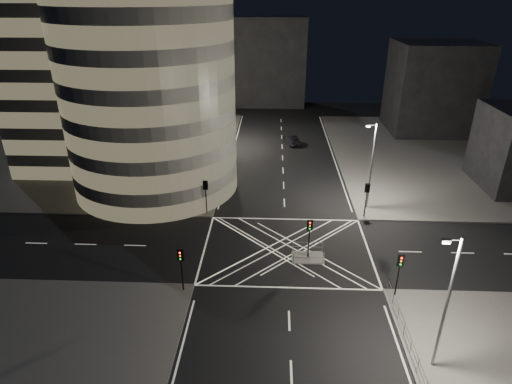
{
  "coord_description": "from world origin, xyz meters",
  "views": [
    {
      "loc": [
        -1.49,
        -35.46,
        23.06
      ],
      "look_at": [
        -3.24,
        6.56,
        3.0
      ],
      "focal_mm": 30.0,
      "sensor_mm": 36.0,
      "label": 1
    }
  ],
  "objects_px": {
    "traffic_signal_nr": "(399,267)",
    "traffic_signal_island": "(309,232)",
    "traffic_signal_nl": "(181,262)",
    "street_lamp_right_near": "(446,301)",
    "traffic_signal_fl": "(206,191)",
    "street_lamp_left_far": "(223,112)",
    "street_lamp_left_near": "(206,152)",
    "street_lamp_right_far": "(371,164)",
    "traffic_signal_fr": "(367,194)",
    "sedan": "(291,140)",
    "central_island": "(308,258)"
  },
  "relations": [
    {
      "from": "traffic_signal_nl",
      "to": "sedan",
      "type": "height_order",
      "value": "traffic_signal_nl"
    },
    {
      "from": "traffic_signal_nr",
      "to": "street_lamp_left_near",
      "type": "distance_m",
      "value": 26.32
    },
    {
      "from": "traffic_signal_nr",
      "to": "traffic_signal_island",
      "type": "distance_m",
      "value": 8.62
    },
    {
      "from": "traffic_signal_fr",
      "to": "traffic_signal_island",
      "type": "height_order",
      "value": "same"
    },
    {
      "from": "street_lamp_left_near",
      "to": "street_lamp_left_far",
      "type": "relative_size",
      "value": 1.0
    },
    {
      "from": "traffic_signal_fl",
      "to": "traffic_signal_island",
      "type": "bearing_deg",
      "value": -37.54
    },
    {
      "from": "street_lamp_left_near",
      "to": "street_lamp_right_far",
      "type": "height_order",
      "value": "same"
    },
    {
      "from": "central_island",
      "to": "traffic_signal_nl",
      "type": "height_order",
      "value": "traffic_signal_nl"
    },
    {
      "from": "traffic_signal_fr",
      "to": "traffic_signal_island",
      "type": "distance_m",
      "value": 10.73
    },
    {
      "from": "central_island",
      "to": "street_lamp_left_far",
      "type": "bearing_deg",
      "value": 109.95
    },
    {
      "from": "street_lamp_left_near",
      "to": "street_lamp_left_far",
      "type": "height_order",
      "value": "same"
    },
    {
      "from": "street_lamp_left_near",
      "to": "street_lamp_right_near",
      "type": "distance_m",
      "value": 32.13
    },
    {
      "from": "street_lamp_right_far",
      "to": "traffic_signal_fr",
      "type": "bearing_deg",
      "value": -106.11
    },
    {
      "from": "street_lamp_right_near",
      "to": "sedan",
      "type": "distance_m",
      "value": 46.35
    },
    {
      "from": "traffic_signal_fl",
      "to": "street_lamp_left_far",
      "type": "distance_m",
      "value": 23.36
    },
    {
      "from": "traffic_signal_fl",
      "to": "sedan",
      "type": "xyz_separation_m",
      "value": [
        10.3,
        24.61,
        -2.21
      ]
    },
    {
      "from": "traffic_signal_nl",
      "to": "street_lamp_right_far",
      "type": "height_order",
      "value": "street_lamp_right_far"
    },
    {
      "from": "central_island",
      "to": "traffic_signal_nl",
      "type": "distance_m",
      "value": 12.36
    },
    {
      "from": "traffic_signal_island",
      "to": "traffic_signal_nl",
      "type": "bearing_deg",
      "value": -153.86
    },
    {
      "from": "street_lamp_left_far",
      "to": "sedan",
      "type": "xyz_separation_m",
      "value": [
        10.94,
        1.41,
        -4.83
      ]
    },
    {
      "from": "traffic_signal_nl",
      "to": "traffic_signal_fr",
      "type": "height_order",
      "value": "same"
    },
    {
      "from": "traffic_signal_fr",
      "to": "street_lamp_left_far",
      "type": "bearing_deg",
      "value": 128.17
    },
    {
      "from": "traffic_signal_fl",
      "to": "street_lamp_right_far",
      "type": "xyz_separation_m",
      "value": [
        18.24,
        2.2,
        2.63
      ]
    },
    {
      "from": "traffic_signal_nr",
      "to": "central_island",
      "type": "bearing_deg",
      "value": 142.07
    },
    {
      "from": "traffic_signal_fl",
      "to": "street_lamp_right_far",
      "type": "relative_size",
      "value": 0.4
    },
    {
      "from": "street_lamp_left_near",
      "to": "traffic_signal_nl",
      "type": "bearing_deg",
      "value": -88.06
    },
    {
      "from": "traffic_signal_fl",
      "to": "street_lamp_right_far",
      "type": "height_order",
      "value": "street_lamp_right_far"
    },
    {
      "from": "street_lamp_left_far",
      "to": "street_lamp_right_near",
      "type": "relative_size",
      "value": 1.0
    },
    {
      "from": "street_lamp_left_far",
      "to": "street_lamp_right_near",
      "type": "xyz_separation_m",
      "value": [
        18.87,
        -44.0,
        0.0
      ]
    },
    {
      "from": "traffic_signal_nr",
      "to": "street_lamp_left_far",
      "type": "relative_size",
      "value": 0.4
    },
    {
      "from": "traffic_signal_fr",
      "to": "street_lamp_right_far",
      "type": "height_order",
      "value": "street_lamp_right_far"
    },
    {
      "from": "traffic_signal_fl",
      "to": "street_lamp_right_near",
      "type": "distance_m",
      "value": 27.79
    },
    {
      "from": "central_island",
      "to": "street_lamp_right_far",
      "type": "relative_size",
      "value": 0.3
    },
    {
      "from": "traffic_signal_nr",
      "to": "street_lamp_right_far",
      "type": "height_order",
      "value": "street_lamp_right_far"
    },
    {
      "from": "traffic_signal_nl",
      "to": "street_lamp_left_far",
      "type": "distance_m",
      "value": 36.9
    },
    {
      "from": "street_lamp_left_near",
      "to": "sedan",
      "type": "xyz_separation_m",
      "value": [
        10.94,
        19.41,
        -4.83
      ]
    },
    {
      "from": "traffic_signal_nl",
      "to": "street_lamp_right_near",
      "type": "bearing_deg",
      "value": -21.55
    },
    {
      "from": "traffic_signal_fr",
      "to": "street_lamp_right_near",
      "type": "height_order",
      "value": "street_lamp_right_near"
    },
    {
      "from": "street_lamp_right_far",
      "to": "street_lamp_right_near",
      "type": "xyz_separation_m",
      "value": [
        0.0,
        -23.0,
        0.0
      ]
    },
    {
      "from": "traffic_signal_fl",
      "to": "street_lamp_right_near",
      "type": "height_order",
      "value": "street_lamp_right_near"
    },
    {
      "from": "traffic_signal_nr",
      "to": "traffic_signal_fr",
      "type": "bearing_deg",
      "value": 90.0
    },
    {
      "from": "traffic_signal_island",
      "to": "street_lamp_right_far",
      "type": "xyz_separation_m",
      "value": [
        7.44,
        10.5,
        2.63
      ]
    },
    {
      "from": "street_lamp_left_near",
      "to": "street_lamp_right_far",
      "type": "xyz_separation_m",
      "value": [
        18.87,
        -3.0,
        0.0
      ]
    },
    {
      "from": "street_lamp_right_far",
      "to": "sedan",
      "type": "xyz_separation_m",
      "value": [
        -7.94,
        22.41,
        -4.83
      ]
    },
    {
      "from": "street_lamp_left_far",
      "to": "street_lamp_right_near",
      "type": "bearing_deg",
      "value": -66.79
    },
    {
      "from": "traffic_signal_nr",
      "to": "sedan",
      "type": "distance_m",
      "value": 38.96
    },
    {
      "from": "central_island",
      "to": "street_lamp_left_near",
      "type": "relative_size",
      "value": 0.3
    },
    {
      "from": "central_island",
      "to": "street_lamp_right_far",
      "type": "xyz_separation_m",
      "value": [
        7.44,
        10.5,
        5.47
      ]
    },
    {
      "from": "traffic_signal_fl",
      "to": "traffic_signal_nl",
      "type": "bearing_deg",
      "value": -90.0
    },
    {
      "from": "traffic_signal_fl",
      "to": "traffic_signal_island",
      "type": "height_order",
      "value": "same"
    }
  ]
}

